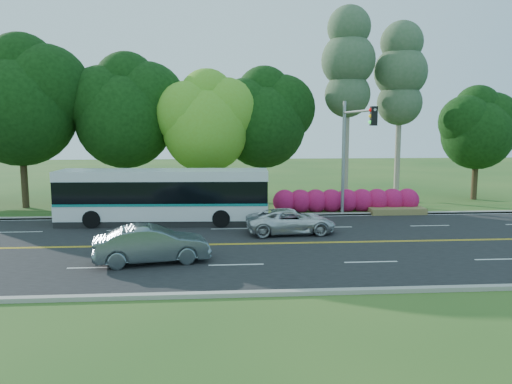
{
  "coord_description": "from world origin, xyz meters",
  "views": [
    {
      "loc": [
        -1.15,
        -22.85,
        5.55
      ],
      "look_at": [
        0.71,
        2.0,
        2.2
      ],
      "focal_mm": 35.0,
      "sensor_mm": 36.0,
      "label": 1
    }
  ],
  "objects": [
    {
      "name": "road",
      "position": [
        0.0,
        0.0,
        0.01
      ],
      "size": [
        60.0,
        14.0,
        0.02
      ],
      "primitive_type": "cube",
      "color": "black",
      "rests_on": "ground"
    },
    {
      "name": "grass_verge",
      "position": [
        0.0,
        9.0,
        0.05
      ],
      "size": [
        60.0,
        4.0,
        0.1
      ],
      "primitive_type": "cube",
      "color": "#24511B",
      "rests_on": "ground"
    },
    {
      "name": "sedan",
      "position": [
        -3.88,
        -2.91,
        0.78
      ],
      "size": [
        4.81,
        2.46,
        1.51
      ],
      "primitive_type": "imported",
      "rotation": [
        0.0,
        0.0,
        1.77
      ],
      "color": "slate",
      "rests_on": "road"
    },
    {
      "name": "ground",
      "position": [
        0.0,
        0.0,
        0.0
      ],
      "size": [
        120.0,
        120.0,
        0.0
      ],
      "primitive_type": "plane",
      "color": "#24511B",
      "rests_on": "ground"
    },
    {
      "name": "traffic_signal",
      "position": [
        6.49,
        5.4,
        4.67
      ],
      "size": [
        0.42,
        6.1,
        7.0
      ],
      "color": "gray",
      "rests_on": "ground"
    },
    {
      "name": "lane_markings",
      "position": [
        -0.09,
        0.0,
        0.02
      ],
      "size": [
        57.6,
        13.82,
        0.0
      ],
      "color": "gold",
      "rests_on": "road"
    },
    {
      "name": "bougainvillea_hedge",
      "position": [
        7.18,
        8.15,
        0.72
      ],
      "size": [
        9.5,
        2.25,
        1.5
      ],
      "color": "#A60D47",
      "rests_on": "ground"
    },
    {
      "name": "curb_north",
      "position": [
        0.0,
        7.15,
        0.07
      ],
      "size": [
        60.0,
        0.3,
        0.15
      ],
      "primitive_type": "cube",
      "color": "#9C978D",
      "rests_on": "ground"
    },
    {
      "name": "tree_row",
      "position": [
        -5.15,
        12.13,
        6.73
      ],
      "size": [
        44.7,
        9.1,
        13.84
      ],
      "color": "black",
      "rests_on": "ground"
    },
    {
      "name": "transit_bus",
      "position": [
        -4.27,
        5.23,
        1.53
      ],
      "size": [
        11.75,
        3.06,
        3.05
      ],
      "rotation": [
        0.0,
        0.0,
        -0.05
      ],
      "color": "silver",
      "rests_on": "road"
    },
    {
      "name": "curb_south",
      "position": [
        0.0,
        -7.15,
        0.07
      ],
      "size": [
        60.0,
        0.3,
        0.15
      ],
      "primitive_type": "cube",
      "color": "#9C978D",
      "rests_on": "ground"
    },
    {
      "name": "suv",
      "position": [
        2.52,
        2.12,
        0.66
      ],
      "size": [
        4.72,
        2.43,
        1.27
      ],
      "primitive_type": "imported",
      "rotation": [
        0.0,
        0.0,
        1.64
      ],
      "color": "silver",
      "rests_on": "road"
    }
  ]
}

